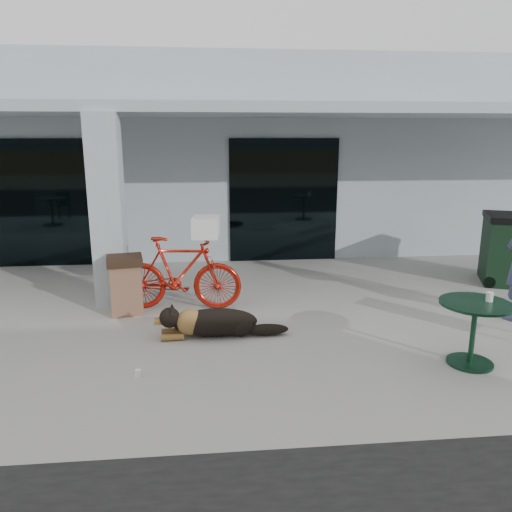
{
  "coord_description": "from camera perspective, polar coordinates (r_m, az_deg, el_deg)",
  "views": [
    {
      "loc": [
        0.11,
        -5.93,
        2.79
      ],
      "look_at": [
        0.83,
        1.33,
        1.0
      ],
      "focal_mm": 35.0,
      "sensor_mm": 36.0,
      "label": 1
    }
  ],
  "objects": [
    {
      "name": "ground",
      "position": [
        6.55,
        -6.18,
        -11.49
      ],
      "size": [
        80.0,
        80.0,
        0.0
      ],
      "primitive_type": "plane",
      "color": "#A4A09A",
      "rests_on": "ground"
    },
    {
      "name": "building",
      "position": [
        14.44,
        -6.18,
        11.57
      ],
      "size": [
        22.0,
        7.0,
        4.5
      ],
      "primitive_type": "cube",
      "color": "#ABB9C2",
      "rests_on": "ground"
    },
    {
      "name": "storefront_glass_left",
      "position": [
        11.49,
        -22.43,
        5.55
      ],
      "size": [
        2.8,
        0.06,
        2.7
      ],
      "primitive_type": "cube",
      "color": "black",
      "rests_on": "ground"
    },
    {
      "name": "storefront_glass_right",
      "position": [
        11.13,
        3.18,
        6.34
      ],
      "size": [
        2.4,
        0.06,
        2.7
      ],
      "primitive_type": "cube",
      "color": "black",
      "rests_on": "ground"
    },
    {
      "name": "column",
      "position": [
        8.47,
        -16.58,
        4.88
      ],
      "size": [
        0.5,
        0.5,
        3.12
      ],
      "primitive_type": "cube",
      "color": "#ABB9C2",
      "rests_on": "ground"
    },
    {
      "name": "overhang",
      "position": [
        9.54,
        -6.54,
        16.23
      ],
      "size": [
        22.0,
        2.8,
        0.18
      ],
      "primitive_type": "cube",
      "color": "#ABB9C2",
      "rests_on": "column"
    },
    {
      "name": "bicycle",
      "position": [
        8.14,
        -8.76,
        -1.97
      ],
      "size": [
        2.05,
        0.77,
        1.2
      ],
      "primitive_type": "imported",
      "rotation": [
        0.0,
        0.0,
        1.46
      ],
      "color": "#AD1A0E",
      "rests_on": "ground"
    },
    {
      "name": "laundry_basket",
      "position": [
        7.91,
        -5.73,
        3.33
      ],
      "size": [
        0.46,
        0.58,
        0.32
      ],
      "primitive_type": "cube",
      "rotation": [
        0.0,
        0.0,
        1.46
      ],
      "color": "white",
      "rests_on": "bicycle"
    },
    {
      "name": "dog",
      "position": [
        7.1,
        -4.68,
        -7.37
      ],
      "size": [
        1.4,
        0.51,
        0.46
      ],
      "primitive_type": null,
      "rotation": [
        0.0,
        0.0,
        0.04
      ],
      "color": "black",
      "rests_on": "ground"
    },
    {
      "name": "cup_near_dog",
      "position": [
        6.19,
        -13.31,
        -12.92
      ],
      "size": [
        0.07,
        0.07,
        0.09
      ],
      "primitive_type": "cylinder",
      "rotation": [
        0.0,
        0.0,
        -0.03
      ],
      "color": "white",
      "rests_on": "ground"
    },
    {
      "name": "cafe_table_far",
      "position": [
        6.74,
        23.53,
        -8.14
      ],
      "size": [
        1.14,
        1.14,
        0.81
      ],
      "primitive_type": null,
      "rotation": [
        0.0,
        0.0,
        -0.44
      ],
      "color": "#133823",
      "rests_on": "ground"
    },
    {
      "name": "cup_on_table",
      "position": [
        6.7,
        25.13,
        -4.24
      ],
      "size": [
        0.11,
        0.11,
        0.11
      ],
      "primitive_type": "cylinder",
      "rotation": [
        0.0,
        0.0,
        -0.44
      ],
      "color": "white",
      "rests_on": "cafe_table_far"
    },
    {
      "name": "trash_receptacle",
      "position": [
        8.17,
        -14.63,
        -3.21
      ],
      "size": [
        0.63,
        0.63,
        0.92
      ],
      "primitive_type": null,
      "rotation": [
        0.0,
        0.0,
        0.18
      ],
      "color": "brown",
      "rests_on": "ground"
    },
    {
      "name": "wheeled_bin",
      "position": [
        10.61,
        26.67,
        0.73
      ],
      "size": [
        1.14,
        1.27,
        1.32
      ],
      "primitive_type": null,
      "rotation": [
        0.0,
        0.0,
        -0.38
      ],
      "color": "black",
      "rests_on": "ground"
    }
  ]
}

